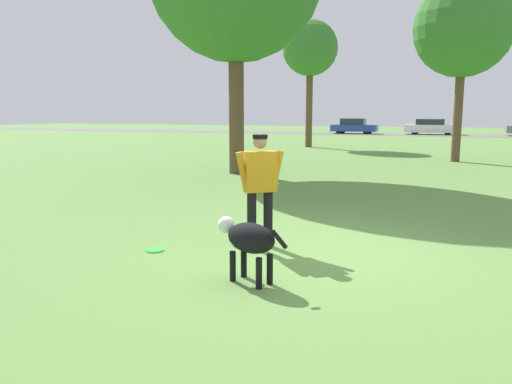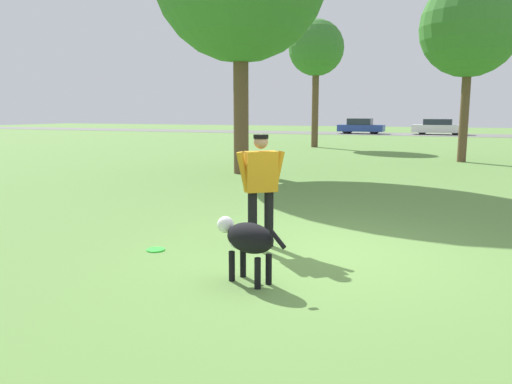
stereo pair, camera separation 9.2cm
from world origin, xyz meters
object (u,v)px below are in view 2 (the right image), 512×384
dog (247,239)px  frisbee (156,250)px  person (261,181)px  tree_mid_center (470,28)px  parked_car_white (439,127)px  tree_far_left (316,49)px  parked_car_blue (361,126)px

dog → frisbee: (-1.67, 0.69, -0.48)m
person → tree_mid_center: (2.58, 14.13, 3.99)m
person → dog: size_ratio=1.65×
dog → parked_car_white: 39.59m
tree_far_left → parked_car_white: size_ratio=1.54×
person → frisbee: size_ratio=6.28×
parked_car_blue → parked_car_white: parked_car_blue is taller
person → tree_mid_center: tree_mid_center is taller
tree_far_left → parked_car_blue: 18.28m
tree_mid_center → parked_car_white: (-1.83, 24.04, -4.28)m
person → tree_mid_center: bearing=40.5°
dog → parked_car_blue: 39.44m
person → parked_car_white: person is taller
frisbee → dog: bearing=-22.6°
frisbee → parked_car_blue: bearing=96.5°
frisbee → tree_mid_center: size_ratio=0.04×
parked_car_white → dog: bearing=-89.6°
dog → person: bearing=-55.1°
parked_car_blue → person: bearing=-81.8°
person → frisbee: (-1.26, -0.73, -0.92)m
tree_mid_center → parked_car_white: tree_mid_center is taller
dog → parked_car_white: bearing=-71.5°
parked_car_blue → tree_far_left: bearing=-87.7°
frisbee → parked_car_white: (2.01, 38.90, 0.63)m
person → parked_car_blue: 37.98m
frisbee → parked_car_blue: parked_car_blue is taller
parked_car_blue → parked_car_white: (6.37, 0.62, -0.01)m
frisbee → tree_far_left: bearing=99.8°
tree_mid_center → person: bearing=-100.3°
person → dog: (0.41, -1.42, -0.44)m
person → frisbee: bearing=170.7°
tree_far_left → tree_mid_center: (7.38, -5.72, -0.23)m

